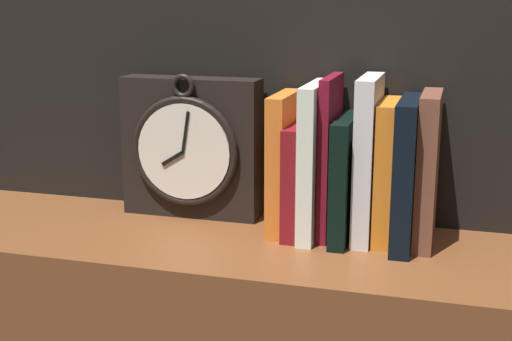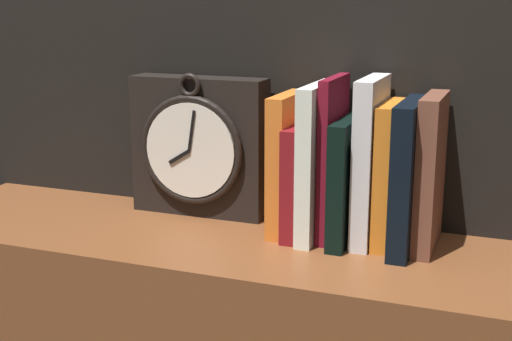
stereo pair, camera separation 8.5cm
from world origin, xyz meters
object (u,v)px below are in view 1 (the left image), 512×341
book_slot7_black (407,173)px  book_slot1_maroon (299,178)px  book_slot8_brown (428,169)px  book_slot2_white (314,160)px  book_slot5_white (368,159)px  book_slot4_black (345,178)px  book_slot3_maroon (330,156)px  book_slot0_orange (283,163)px  clock (191,148)px  book_slot6_orange (387,171)px

book_slot7_black → book_slot1_maroon: bearing=176.7°
book_slot7_black → book_slot8_brown: (0.03, 0.01, 0.00)m
book_slot2_white → book_slot5_white: bearing=5.2°
book_slot4_black → book_slot7_black: bearing=-2.3°
book_slot1_maroon → book_slot7_black: (0.16, -0.01, 0.02)m
book_slot5_white → book_slot2_white: bearing=-174.8°
book_slot2_white → book_slot4_black: bearing=-2.0°
book_slot2_white → book_slot7_black: (0.14, -0.01, -0.01)m
book_slot3_maroon → book_slot1_maroon: bearing=-172.4°
book_slot0_orange → book_slot1_maroon: book_slot0_orange is taller
book_slot5_white → book_slot3_maroon: bearing=176.9°
book_slot1_maroon → book_slot7_black: size_ratio=0.79×
book_slot1_maroon → book_slot7_black: 0.16m
book_slot4_black → book_slot5_white: book_slot5_white is taller
book_slot0_orange → book_slot8_brown: book_slot8_brown is taller
clock → book_slot4_black: (0.26, -0.04, -0.02)m
book_slot6_orange → book_slot8_brown: size_ratio=0.93×
clock → book_slot8_brown: size_ratio=1.07×
clock → book_slot5_white: bearing=-6.3°
clock → book_slot2_white: bearing=-10.4°
book_slot2_white → book_slot8_brown: size_ratio=1.04×
book_slot3_maroon → book_slot5_white: 0.06m
book_slot8_brown → book_slot2_white: bearing=-177.5°
book_slot3_maroon → book_slot8_brown: size_ratio=1.09×
book_slot0_orange → book_slot7_black: 0.19m
book_slot1_maroon → book_slot3_maroon: bearing=7.6°
book_slot4_black → book_slot7_black: book_slot7_black is taller
clock → book_slot0_orange: (0.16, -0.03, -0.01)m
book_slot5_white → book_slot7_black: size_ratio=1.13×
book_slot5_white → book_slot1_maroon: bearing=-178.3°
book_slot6_orange → clock: bearing=174.8°
book_slot2_white → book_slot6_orange: book_slot2_white is taller
book_slot7_black → book_slot5_white: bearing=167.9°
book_slot0_orange → book_slot5_white: 0.13m
book_slot4_black → book_slot6_orange: book_slot6_orange is taller
book_slot3_maroon → book_slot2_white: bearing=-154.5°
book_slot0_orange → book_slot1_maroon: size_ratio=1.26×
book_slot0_orange → book_slot2_white: size_ratio=0.92×
book_slot7_black → book_slot8_brown: book_slot8_brown is taller
book_slot2_white → book_slot6_orange: size_ratio=1.11×
clock → book_slot8_brown: (0.38, -0.03, -0.00)m
clock → book_slot6_orange: size_ratio=1.14×
book_slot4_black → book_slot5_white: size_ratio=0.76×
book_slot5_white → book_slot8_brown: book_slot5_white is taller
book_slot0_orange → book_slot4_black: size_ratio=1.16×
book_slot3_maroon → book_slot6_orange: (0.09, -0.00, -0.02)m
book_slot2_white → book_slot4_black: book_slot2_white is taller
book_slot1_maroon → book_slot2_white: (0.02, -0.00, 0.03)m
book_slot1_maroon → book_slot6_orange: book_slot6_orange is taller
clock → book_slot5_white: size_ratio=0.98×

